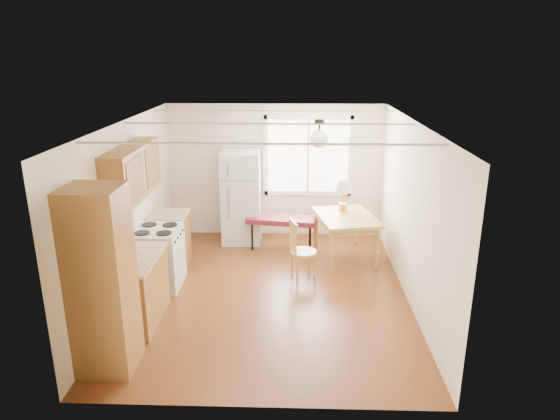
{
  "coord_description": "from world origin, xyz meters",
  "views": [
    {
      "loc": [
        0.37,
        -6.65,
        3.41
      ],
      "look_at": [
        0.14,
        0.41,
        1.15
      ],
      "focal_mm": 32.0,
      "sensor_mm": 36.0,
      "label": 1
    }
  ],
  "objects_px": {
    "refrigerator": "(241,197)",
    "dining_table": "(346,221)",
    "chair": "(298,246)",
    "bench": "(281,221)"
  },
  "relations": [
    {
      "from": "refrigerator",
      "to": "chair",
      "type": "distance_m",
      "value": 1.95
    },
    {
      "from": "refrigerator",
      "to": "bench",
      "type": "xyz_separation_m",
      "value": [
        0.75,
        -0.31,
        -0.35
      ]
    },
    {
      "from": "refrigerator",
      "to": "dining_table",
      "type": "relative_size",
      "value": 1.24
    },
    {
      "from": "refrigerator",
      "to": "dining_table",
      "type": "distance_m",
      "value": 2.02
    },
    {
      "from": "dining_table",
      "to": "refrigerator",
      "type": "bearing_deg",
      "value": 146.1
    },
    {
      "from": "refrigerator",
      "to": "bench",
      "type": "height_order",
      "value": "refrigerator"
    },
    {
      "from": "dining_table",
      "to": "chair",
      "type": "distance_m",
      "value": 1.18
    },
    {
      "from": "bench",
      "to": "chair",
      "type": "height_order",
      "value": "chair"
    },
    {
      "from": "refrigerator",
      "to": "dining_table",
      "type": "bearing_deg",
      "value": -23.86
    },
    {
      "from": "refrigerator",
      "to": "bench",
      "type": "bearing_deg",
      "value": -24.29
    }
  ]
}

